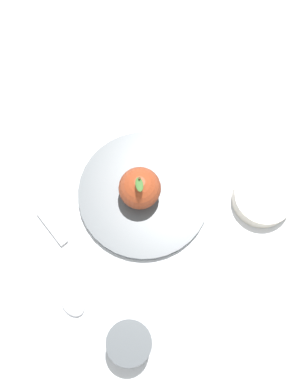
# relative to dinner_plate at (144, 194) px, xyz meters

# --- Properties ---
(ground_plane) EXTENTS (2.40, 2.40, 0.00)m
(ground_plane) POSITION_rel_dinner_plate_xyz_m (0.01, -0.01, -0.01)
(ground_plane) COLOR silver
(dinner_plate) EXTENTS (0.22, 0.22, 0.01)m
(dinner_plate) POSITION_rel_dinner_plate_xyz_m (0.00, 0.00, 0.00)
(dinner_plate) COLOR #4C5156
(dinner_plate) RESTS_ON ground_plane
(apple) EXTENTS (0.07, 0.07, 0.09)m
(apple) POSITION_rel_dinner_plate_xyz_m (0.00, -0.01, 0.04)
(apple) COLOR #9E3D1E
(apple) RESTS_ON dinner_plate
(side_bowl) EXTENTS (0.10, 0.10, 0.03)m
(side_bowl) POSITION_rel_dinner_plate_xyz_m (0.00, 0.20, 0.01)
(side_bowl) COLOR silver
(side_bowl) RESTS_ON ground_plane
(cup) EXTENTS (0.07, 0.07, 0.06)m
(cup) POSITION_rel_dinner_plate_xyz_m (0.24, -0.01, 0.03)
(cup) COLOR #4C5156
(cup) RESTS_ON ground_plane
(knife) EXTENTS (0.17, 0.15, 0.01)m
(knife) POSITION_rel_dinner_plate_xyz_m (0.10, -0.12, -0.00)
(knife) COLOR silver
(knife) RESTS_ON ground_plane
(spoon) EXTENTS (0.14, 0.12, 0.01)m
(spoon) POSITION_rel_dinner_plate_xyz_m (0.17, -0.12, -0.00)
(spoon) COLOR silver
(spoon) RESTS_ON ground_plane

